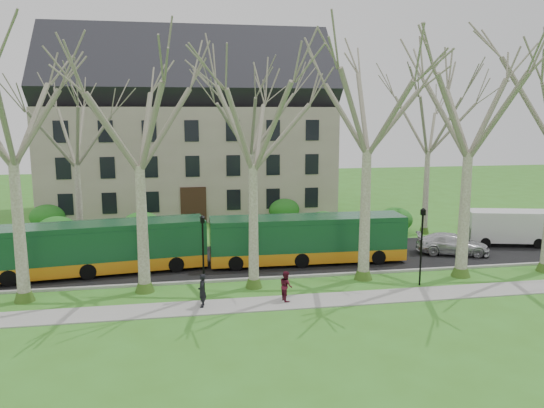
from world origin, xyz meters
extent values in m
plane|color=#3B7A22|center=(0.00, 0.00, 0.00)|extent=(120.00, 120.00, 0.00)
cube|color=gray|center=(0.00, -2.50, 0.03)|extent=(70.00, 2.00, 0.06)
cube|color=black|center=(0.00, 5.50, 0.03)|extent=(80.00, 8.00, 0.06)
cube|color=#A5A39E|center=(0.00, 1.50, 0.07)|extent=(80.00, 0.25, 0.14)
cube|color=gray|center=(-6.00, 24.00, 5.00)|extent=(26.00, 12.00, 10.00)
cylinder|color=black|center=(-6.00, -1.00, 2.00)|extent=(0.10, 0.10, 4.00)
cube|color=black|center=(-6.00, -1.00, 4.15)|extent=(0.22, 0.22, 0.30)
cylinder|color=black|center=(6.00, -1.00, 2.00)|extent=(0.10, 0.10, 4.00)
cube|color=black|center=(6.00, -1.00, 4.15)|extent=(0.22, 0.22, 0.30)
ellipsoid|color=#235A19|center=(-16.00, 12.00, 1.00)|extent=(2.60, 2.60, 2.00)
ellipsoid|color=#235A19|center=(-10.00, 12.00, 1.00)|extent=(2.60, 2.60, 2.00)
ellipsoid|color=#235A19|center=(4.00, 12.00, 1.00)|extent=(2.60, 2.60, 2.00)
ellipsoid|color=#235A19|center=(10.00, 12.00, 1.00)|extent=(2.60, 2.60, 2.00)
ellipsoid|color=#235A19|center=(-18.00, 18.00, 1.00)|extent=(2.60, 2.60, 2.00)
ellipsoid|color=#235A19|center=(2.00, 18.00, 1.00)|extent=(2.60, 2.60, 2.00)
imported|color=#BDBCC2|center=(11.02, 4.65, 0.75)|extent=(5.15, 3.41, 1.38)
imported|color=black|center=(-6.15, -2.42, 0.89)|extent=(0.46, 0.64, 1.66)
imported|color=#531322|center=(-1.90, -2.27, 0.84)|extent=(0.72, 0.85, 1.55)
camera|label=1|loc=(-7.04, -27.63, 9.57)|focal=35.00mm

